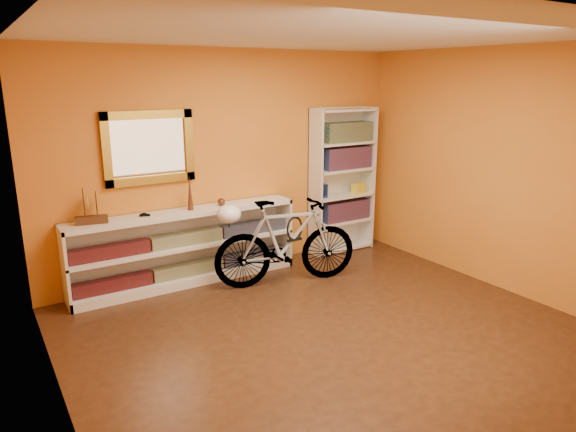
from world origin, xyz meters
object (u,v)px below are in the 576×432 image
bicycle (286,242)px  helmet (229,214)px  console_unit (187,247)px  bookcase (342,181)px

bicycle → helmet: (-0.62, 0.16, 0.37)m
console_unit → bookcase: bearing=0.6°
console_unit → bookcase: bookcase is taller
bookcase → console_unit: bearing=-179.4°
console_unit → helmet: size_ratio=9.87×
console_unit → bookcase: 2.27m
bookcase → helmet: (-1.89, -0.47, -0.08)m
bookcase → helmet: 1.95m
bookcase → helmet: bookcase is taller
helmet → bookcase: bearing=14.1°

